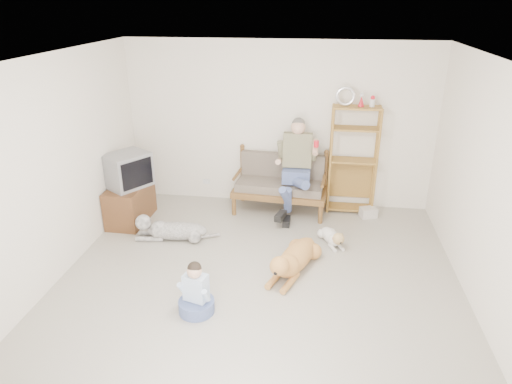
# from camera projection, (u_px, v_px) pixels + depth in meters

# --- Properties ---
(floor) EXTENTS (5.50, 5.50, 0.00)m
(floor) POSITION_uv_depth(u_px,v_px,m) (255.00, 294.00, 5.47)
(floor) COLOR #BDB5A5
(floor) RESTS_ON ground
(ceiling) EXTENTS (5.50, 5.50, 0.00)m
(ceiling) POSITION_uv_depth(u_px,v_px,m) (255.00, 63.00, 4.40)
(ceiling) COLOR white
(ceiling) RESTS_ON ground
(wall_back) EXTENTS (5.00, 0.00, 5.00)m
(wall_back) POSITION_uv_depth(u_px,v_px,m) (279.00, 125.00, 7.44)
(wall_back) COLOR silver
(wall_back) RESTS_ON ground
(wall_left) EXTENTS (0.00, 5.50, 5.50)m
(wall_left) POSITION_uv_depth(u_px,v_px,m) (41.00, 179.00, 5.25)
(wall_left) COLOR silver
(wall_left) RESTS_ON ground
(wall_right) EXTENTS (0.00, 5.50, 5.50)m
(wall_right) POSITION_uv_depth(u_px,v_px,m) (499.00, 204.00, 4.62)
(wall_right) COLOR silver
(wall_right) RESTS_ON ground
(loveseat) EXTENTS (1.55, 0.81, 0.95)m
(loveseat) POSITION_uv_depth(u_px,v_px,m) (280.00, 182.00, 7.47)
(loveseat) COLOR brown
(loveseat) RESTS_ON ground
(man) EXTENTS (0.60, 0.85, 1.38)m
(man) POSITION_uv_depth(u_px,v_px,m) (294.00, 175.00, 7.13)
(man) COLOR #536499
(man) RESTS_ON loveseat
(etagere) EXTENTS (0.78, 0.34, 2.05)m
(etagere) POSITION_uv_depth(u_px,v_px,m) (353.00, 159.00, 7.28)
(etagere) COLOR #A77534
(etagere) RESTS_ON ground
(book_stack) EXTENTS (0.30, 0.26, 0.16)m
(book_stack) POSITION_uv_depth(u_px,v_px,m) (368.00, 212.00, 7.35)
(book_stack) COLOR silver
(book_stack) RESTS_ON ground
(tv_stand) EXTENTS (0.52, 0.91, 0.60)m
(tv_stand) POSITION_uv_depth(u_px,v_px,m) (130.00, 203.00, 7.16)
(tv_stand) COLOR brown
(tv_stand) RESTS_ON ground
(crt_tv) EXTENTS (0.76, 0.79, 0.52)m
(crt_tv) POSITION_uv_depth(u_px,v_px,m) (128.00, 170.00, 6.93)
(crt_tv) COLOR gray
(crt_tv) RESTS_ON tv_stand
(wall_outlet) EXTENTS (0.12, 0.02, 0.08)m
(wall_outlet) POSITION_uv_depth(u_px,v_px,m) (206.00, 181.00, 8.00)
(wall_outlet) COLOR silver
(wall_outlet) RESTS_ON ground
(golden_retriever) EXTENTS (0.66, 1.36, 0.43)m
(golden_retriever) POSITION_uv_depth(u_px,v_px,m) (293.00, 259.00, 5.87)
(golden_retriever) COLOR #CC8F47
(golden_retriever) RESTS_ON ground
(shaggy_dog) EXTENTS (1.28, 0.40, 0.38)m
(shaggy_dog) POSITION_uv_depth(u_px,v_px,m) (170.00, 229.00, 6.66)
(shaggy_dog) COLOR white
(shaggy_dog) RESTS_ON ground
(terrier) EXTENTS (0.38, 0.66, 0.27)m
(terrier) POSITION_uv_depth(u_px,v_px,m) (333.00, 237.00, 6.53)
(terrier) COLOR white
(terrier) RESTS_ON ground
(child) EXTENTS (0.41, 0.41, 0.64)m
(child) POSITION_uv_depth(u_px,v_px,m) (196.00, 294.00, 5.09)
(child) COLOR #536499
(child) RESTS_ON ground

